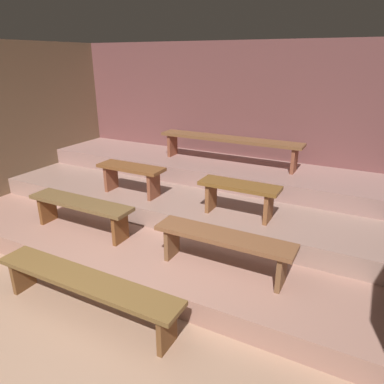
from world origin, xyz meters
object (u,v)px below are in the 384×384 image
Objects in this scene: bench_lower_left at (81,207)px; bench_upper_center at (229,142)px; bench_floor_center at (85,285)px; bench_middle_left at (131,173)px; bench_lower_right at (223,242)px; bench_middle_right at (239,192)px.

bench_upper_center reaches higher than bench_lower_left.
bench_middle_left is (-0.79, 1.83, 0.47)m from bench_floor_center.
bench_upper_center is (-0.84, 2.17, 0.52)m from bench_lower_right.
bench_middle_right is (0.84, 1.83, 0.47)m from bench_floor_center.
bench_middle_right is (1.79, 0.86, 0.23)m from bench_lower_left.
bench_lower_right is 0.63× the size of bench_upper_center.
bench_lower_left is 1.48× the size of bench_middle_left.
bench_middle_right is at bearing 0.00° from bench_middle_left.
bench_middle_left is 0.43× the size of bench_upper_center.
bench_floor_center is at bearing -45.36° from bench_lower_left.
bench_upper_center reaches higher than bench_middle_left.
bench_lower_right is at bearing 0.00° from bench_lower_left.
bench_upper_center is at bearing 62.79° from bench_lower_left.
bench_lower_right reaches higher than bench_floor_center.
bench_middle_left is at bearing 113.39° from bench_floor_center.
bench_floor_center is at bearing -136.05° from bench_lower_right.
bench_floor_center is 1.39× the size of bench_lower_left.
bench_upper_center is at bearing 87.03° from bench_floor_center.
bench_middle_left reaches higher than bench_lower_right.
bench_lower_left is 2.50m from bench_upper_center.
bench_middle_left is (0.16, 0.86, 0.23)m from bench_lower_left.
bench_upper_center is (0.95, 1.31, 0.29)m from bench_middle_left.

